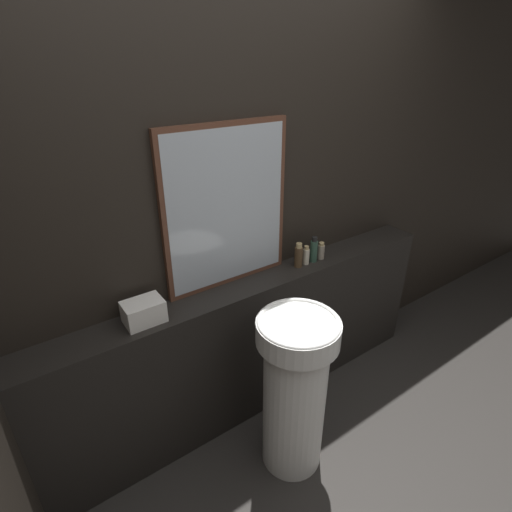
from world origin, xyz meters
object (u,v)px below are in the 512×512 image
(shampoo_bottle, at_px, (299,256))
(towel_stack, at_px, (144,312))
(lotion_bottle, at_px, (314,250))
(body_wash_bottle, at_px, (321,251))
(pedestal_sink, at_px, (295,389))
(mirror, at_px, (227,209))
(conditioner_bottle, at_px, (306,256))

(shampoo_bottle, bearing_deg, towel_stack, 180.00)
(shampoo_bottle, bearing_deg, lotion_bottle, -0.00)
(towel_stack, xyz_separation_m, lotion_bottle, (1.07, -0.00, 0.02))
(shampoo_bottle, bearing_deg, body_wash_bottle, 0.00)
(pedestal_sink, relative_size, lotion_bottle, 5.80)
(mirror, relative_size, conditioner_bottle, 7.30)
(pedestal_sink, height_order, towel_stack, towel_stack)
(mirror, relative_size, towel_stack, 4.64)
(body_wash_bottle, bearing_deg, shampoo_bottle, 180.00)
(shampoo_bottle, distance_m, lotion_bottle, 0.12)
(conditioner_bottle, bearing_deg, body_wash_bottle, 0.00)
(towel_stack, distance_m, body_wash_bottle, 1.14)
(shampoo_bottle, distance_m, body_wash_bottle, 0.18)
(lotion_bottle, relative_size, body_wash_bottle, 1.49)
(mirror, bearing_deg, towel_stack, -170.29)
(pedestal_sink, height_order, shampoo_bottle, shampoo_bottle)
(pedestal_sink, xyz_separation_m, towel_stack, (-0.57, 0.45, 0.45))
(pedestal_sink, bearing_deg, towel_stack, 141.36)
(pedestal_sink, bearing_deg, mirror, 94.08)
(mirror, bearing_deg, conditioner_bottle, -10.56)
(body_wash_bottle, bearing_deg, pedestal_sink, -141.38)
(lotion_bottle, bearing_deg, pedestal_sink, -138.12)
(shampoo_bottle, height_order, body_wash_bottle, shampoo_bottle)
(pedestal_sink, distance_m, mirror, 0.99)
(towel_stack, bearing_deg, lotion_bottle, -0.00)
(mirror, height_order, shampoo_bottle, mirror)
(pedestal_sink, distance_m, towel_stack, 0.85)
(towel_stack, bearing_deg, conditioner_bottle, 0.00)
(pedestal_sink, bearing_deg, conditioner_bottle, 45.46)
(towel_stack, xyz_separation_m, conditioner_bottle, (1.01, 0.00, -0.00))
(shampoo_bottle, relative_size, body_wash_bottle, 1.40)
(mirror, distance_m, shampoo_bottle, 0.56)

